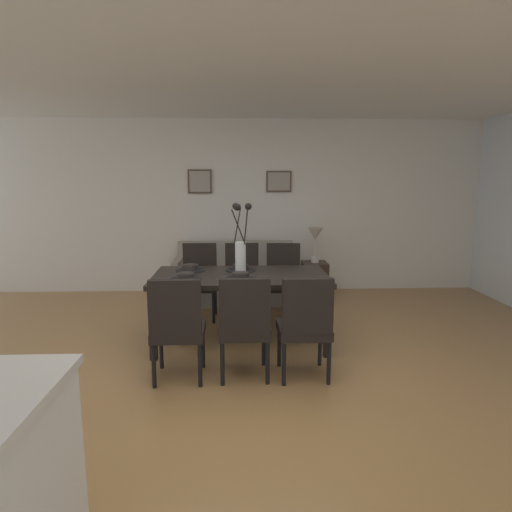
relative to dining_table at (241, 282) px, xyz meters
The scene contains 24 objects.
ground_plane 1.18m from the dining_table, 85.18° to the right, with size 9.00×9.00×0.00m, color #A87A47.
back_wall_panel 2.37m from the dining_table, 87.94° to the left, with size 9.00×0.10×2.60m, color silver.
ceiling_panel 2.06m from the dining_table, 81.84° to the right, with size 9.00×7.20×0.08m, color white.
dining_table is the anchor object (origin of this frame).
dining_chair_near_left 1.04m from the dining_table, 121.45° to the right, with size 0.45×0.45×0.92m.
dining_chair_near_right 1.05m from the dining_table, 119.48° to the left, with size 0.45×0.45×0.92m.
dining_chair_far_left 0.87m from the dining_table, 88.32° to the right, with size 0.45×0.45×0.92m.
dining_chair_far_right 0.91m from the dining_table, 88.70° to the left, with size 0.44×0.44×0.92m.
dining_chair_mid_left 1.04m from the dining_table, 58.31° to the right, with size 0.44×0.44×0.92m.
dining_chair_mid_right 1.03m from the dining_table, 58.37° to the left, with size 0.47×0.47×0.92m.
centerpiece_vase 0.36m from the dining_table, 55.35° to the left, with size 0.21×0.23×0.73m.
placemat_near_left 0.59m from the dining_table, 158.50° to the right, with size 0.32×0.32×0.01m, color black.
bowl_near_left 0.59m from the dining_table, 158.50° to the right, with size 0.17×0.17×0.07m.
placemat_near_right 0.59m from the dining_table, 158.50° to the left, with size 0.32×0.32×0.01m, color black.
bowl_near_right 0.59m from the dining_table, 158.50° to the left, with size 0.17×0.17×0.07m.
placemat_far_left 0.23m from the dining_table, 90.00° to the right, with size 0.32×0.32×0.01m, color black.
bowl_far_left 0.24m from the dining_table, 90.00° to the right, with size 0.17×0.17×0.07m.
placemat_far_right 0.23m from the dining_table, 90.00° to the left, with size 0.32×0.32×0.01m, color black.
bowl_far_right 0.24m from the dining_table, 90.00° to the left, with size 0.17×0.17×0.07m.
sofa 1.77m from the dining_table, 92.13° to the left, with size 1.71×0.84×0.80m.
side_table 2.11m from the dining_table, 58.37° to the left, with size 0.36×0.36×0.52m, color #33261E.
table_lamp 2.09m from the dining_table, 58.37° to the left, with size 0.22×0.22×0.51m.
framed_picture_left 2.50m from the dining_table, 105.03° to the left, with size 0.36×0.03×0.36m.
framed_picture_center 2.50m from the dining_table, 74.97° to the left, with size 0.38×0.03×0.32m.
Camera 1 is at (-0.10, -3.41, 1.71)m, focal length 30.40 mm.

